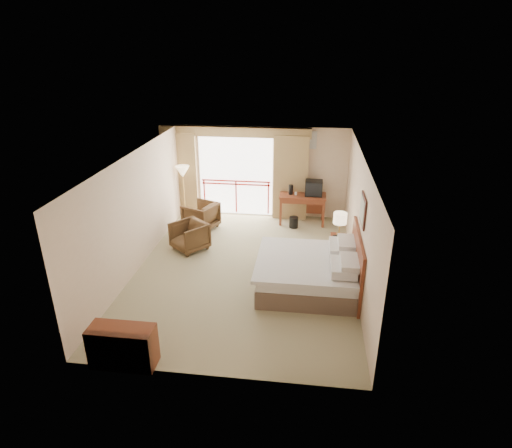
# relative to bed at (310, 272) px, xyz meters

# --- Properties ---
(floor) EXTENTS (7.00, 7.00, 0.00)m
(floor) POSITION_rel_bed_xyz_m (-1.50, 0.60, -0.38)
(floor) COLOR gray
(floor) RESTS_ON ground
(ceiling) EXTENTS (7.00, 7.00, 0.00)m
(ceiling) POSITION_rel_bed_xyz_m (-1.50, 0.60, 2.32)
(ceiling) COLOR white
(ceiling) RESTS_ON wall_back
(wall_back) EXTENTS (5.00, 0.00, 5.00)m
(wall_back) POSITION_rel_bed_xyz_m (-1.50, 4.10, 0.97)
(wall_back) COLOR beige
(wall_back) RESTS_ON ground
(wall_front) EXTENTS (5.00, 0.00, 5.00)m
(wall_front) POSITION_rel_bed_xyz_m (-1.50, -2.90, 0.97)
(wall_front) COLOR beige
(wall_front) RESTS_ON ground
(wall_left) EXTENTS (0.00, 7.00, 7.00)m
(wall_left) POSITION_rel_bed_xyz_m (-4.00, 0.60, 0.97)
(wall_left) COLOR beige
(wall_left) RESTS_ON ground
(wall_right) EXTENTS (0.00, 7.00, 7.00)m
(wall_right) POSITION_rel_bed_xyz_m (1.00, 0.60, 0.97)
(wall_right) COLOR beige
(wall_right) RESTS_ON ground
(balcony_door) EXTENTS (2.40, 0.00, 2.40)m
(balcony_door) POSITION_rel_bed_xyz_m (-2.30, 4.08, 0.82)
(balcony_door) COLOR white
(balcony_door) RESTS_ON wall_back
(balcony_railing) EXTENTS (2.09, 0.03, 1.02)m
(balcony_railing) POSITION_rel_bed_xyz_m (-2.30, 4.06, 0.44)
(balcony_railing) COLOR red
(balcony_railing) RESTS_ON wall_back
(curtain_left) EXTENTS (1.00, 0.26, 2.50)m
(curtain_left) POSITION_rel_bed_xyz_m (-3.95, 3.95, 0.87)
(curtain_left) COLOR olive
(curtain_left) RESTS_ON wall_back
(curtain_right) EXTENTS (1.00, 0.26, 2.50)m
(curtain_right) POSITION_rel_bed_xyz_m (-0.65, 3.95, 0.87)
(curtain_right) COLOR olive
(curtain_right) RESTS_ON wall_back
(valance) EXTENTS (4.40, 0.22, 0.28)m
(valance) POSITION_rel_bed_xyz_m (-2.30, 3.98, 2.17)
(valance) COLOR olive
(valance) RESTS_ON wall_back
(hvac_vent) EXTENTS (0.50, 0.04, 0.50)m
(hvac_vent) POSITION_rel_bed_xyz_m (-0.20, 4.07, 1.97)
(hvac_vent) COLOR silver
(hvac_vent) RESTS_ON wall_back
(bed) EXTENTS (2.13, 2.06, 0.97)m
(bed) POSITION_rel_bed_xyz_m (0.00, 0.00, 0.00)
(bed) COLOR brown
(bed) RESTS_ON floor
(headboard) EXTENTS (0.06, 2.10, 1.30)m
(headboard) POSITION_rel_bed_xyz_m (0.96, 0.00, 0.27)
(headboard) COLOR #60291B
(headboard) RESTS_ON wall_right
(framed_art) EXTENTS (0.04, 0.72, 0.60)m
(framed_art) POSITION_rel_bed_xyz_m (0.97, 0.00, 1.47)
(framed_art) COLOR black
(framed_art) RESTS_ON wall_right
(nightstand) EXTENTS (0.41, 0.48, 0.57)m
(nightstand) POSITION_rel_bed_xyz_m (0.67, 1.50, -0.09)
(nightstand) COLOR #60291B
(nightstand) RESTS_ON floor
(table_lamp) EXTENTS (0.33, 0.33, 0.58)m
(table_lamp) POSITION_rel_bed_xyz_m (0.67, 1.55, 0.64)
(table_lamp) COLOR tan
(table_lamp) RESTS_ON nightstand
(phone) EXTENTS (0.22, 0.19, 0.08)m
(phone) POSITION_rel_bed_xyz_m (0.62, 1.35, 0.23)
(phone) COLOR black
(phone) RESTS_ON nightstand
(desk) EXTENTS (1.33, 0.64, 0.87)m
(desk) POSITION_rel_bed_xyz_m (-0.26, 3.65, 0.30)
(desk) COLOR #60291B
(desk) RESTS_ON floor
(tv) EXTENTS (0.49, 0.39, 0.44)m
(tv) POSITION_rel_bed_xyz_m (0.04, 3.59, 0.71)
(tv) COLOR black
(tv) RESTS_ON desk
(coffee_maker) EXTENTS (0.14, 0.14, 0.28)m
(coffee_maker) POSITION_rel_bed_xyz_m (-0.61, 3.59, 0.63)
(coffee_maker) COLOR black
(coffee_maker) RESTS_ON desk
(cup) EXTENTS (0.08, 0.08, 0.09)m
(cup) POSITION_rel_bed_xyz_m (-0.46, 3.54, 0.53)
(cup) COLOR white
(cup) RESTS_ON desk
(wastebasket) EXTENTS (0.30, 0.30, 0.32)m
(wastebasket) POSITION_rel_bed_xyz_m (-0.49, 3.21, -0.22)
(wastebasket) COLOR black
(wastebasket) RESTS_ON floor
(armchair_far) EXTENTS (1.09, 1.08, 0.76)m
(armchair_far) POSITION_rel_bed_xyz_m (-3.10, 2.81, -0.38)
(armchair_far) COLOR #442C17
(armchair_far) RESTS_ON floor
(armchair_near) EXTENTS (1.11, 1.11, 0.73)m
(armchair_near) POSITION_rel_bed_xyz_m (-3.06, 1.48, -0.38)
(armchair_near) COLOR #442C17
(armchair_near) RESTS_ON floor
(side_table) EXTENTS (0.45, 0.45, 0.49)m
(side_table) POSITION_rel_bed_xyz_m (-3.32, 2.06, -0.04)
(side_table) COLOR black
(side_table) RESTS_ON floor
(book) EXTENTS (0.22, 0.25, 0.02)m
(book) POSITION_rel_bed_xyz_m (-3.32, 2.06, 0.12)
(book) COLOR white
(book) RESTS_ON side_table
(floor_lamp) EXTENTS (0.41, 0.41, 1.61)m
(floor_lamp) POSITION_rel_bed_xyz_m (-3.77, 3.53, 1.01)
(floor_lamp) COLOR tan
(floor_lamp) RESTS_ON floor
(dresser) EXTENTS (1.07, 0.45, 0.71)m
(dresser) POSITION_rel_bed_xyz_m (-3.00, -2.81, -0.02)
(dresser) COLOR #60291B
(dresser) RESTS_ON floor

